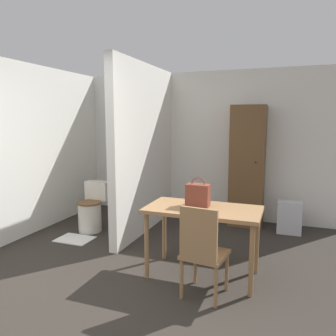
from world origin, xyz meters
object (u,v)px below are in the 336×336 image
wooden_chair (202,250)px  dining_table (203,216)px  toilet (92,210)px  wooden_cabinet (247,166)px  space_heater (289,218)px  handbag (198,195)px

wooden_chair → dining_table: bearing=110.6°
toilet → wooden_cabinet: wooden_cabinet is taller
dining_table → space_heater: (0.88, 1.77, -0.43)m
handbag → wooden_cabinet: wooden_cabinet is taller
handbag → space_heater: handbag is taller
toilet → wooden_cabinet: 2.53m
dining_table → handbag: size_ratio=3.82×
handbag → space_heater: 2.08m
toilet → handbag: (1.90, -0.83, 0.56)m
wooden_chair → handbag: (-0.18, 0.50, 0.40)m
dining_table → space_heater: bearing=63.5°
dining_table → wooden_cabinet: size_ratio=0.63×
dining_table → wooden_cabinet: (0.22, 1.98, 0.29)m
wooden_chair → toilet: size_ratio=1.24×
wooden_chair → space_heater: (0.77, 2.22, -0.24)m
toilet → wooden_cabinet: (2.19, 1.11, 0.64)m
dining_table → space_heater: size_ratio=2.51×
dining_table → space_heater: 2.02m
handbag → toilet: bearing=156.5°
wooden_cabinet → space_heater: (0.67, -0.21, -0.72)m
wooden_chair → wooden_cabinet: (0.10, 2.43, 0.48)m
wooden_chair → handbag: size_ratio=2.87×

